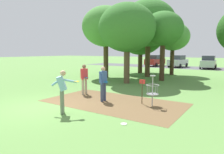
{
  "coord_description": "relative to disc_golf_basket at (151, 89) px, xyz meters",
  "views": [
    {
      "loc": [
        7.44,
        -5.61,
        2.44
      ],
      "look_at": [
        1.07,
        3.92,
        1.0
      ],
      "focal_mm": 32.78,
      "sensor_mm": 36.0,
      "label": 1
    }
  ],
  "objects": [
    {
      "name": "player_throwing",
      "position": [
        -2.47,
        -2.99,
        0.23
      ],
      "size": [
        1.1,
        0.64,
        1.71
      ],
      "color": "slate",
      "rests_on": "ground"
    },
    {
      "name": "disc_golf_basket",
      "position": [
        0.0,
        0.0,
        0.0
      ],
      "size": [
        0.98,
        0.58,
        1.39
      ],
      "color": "#9E9EA3",
      "rests_on": "ground"
    },
    {
      "name": "parked_car_center_right",
      "position": [
        -1.16,
        23.17,
        0.17
      ],
      "size": [
        2.2,
        4.32,
        1.84
      ],
      "color": "#B2B7BC",
      "rests_on": "ground"
    },
    {
      "name": "tree_mid_left",
      "position": [
        -2.43,
        7.96,
        3.48
      ],
      "size": [
        3.26,
        3.26,
        5.67
      ],
      "color": "#422D1E",
      "rests_on": "ground"
    },
    {
      "name": "player_waiting_left",
      "position": [
        -2.31,
        -0.49,
        0.21
      ],
      "size": [
        0.41,
        0.47,
        1.71
      ],
      "color": "#384260",
      "rests_on": "ground"
    },
    {
      "name": "tree_near_left",
      "position": [
        -7.68,
        7.29,
        3.94
      ],
      "size": [
        4.38,
        4.38,
        6.59
      ],
      "color": "#4C3823",
      "rests_on": "ground"
    },
    {
      "name": "tree_mid_center",
      "position": [
        -3.07,
        12.64,
        3.16
      ],
      "size": [
        3.37,
        3.37,
        5.38
      ],
      "color": "#422D1E",
      "rests_on": "ground"
    },
    {
      "name": "frisbee_by_tee",
      "position": [
        0.18,
        -2.72,
        -0.74
      ],
      "size": [
        0.22,
        0.22,
        0.02
      ],
      "primitive_type": "cylinder",
      "color": "white",
      "rests_on": "ground"
    },
    {
      "name": "parking_lot_strip",
      "position": [
        -3.9,
        23.56,
        -0.75
      ],
      "size": [
        36.0,
        6.0,
        0.01
      ],
      "primitive_type": "cube",
      "color": "#4C4C51",
      "rests_on": "ground"
    },
    {
      "name": "parked_car_leftmost",
      "position": [
        -9.45,
        23.92,
        0.17
      ],
      "size": [
        2.24,
        4.34,
        1.84
      ],
      "color": "maroon",
      "rests_on": "ground"
    },
    {
      "name": "parked_car_center_left",
      "position": [
        -5.61,
        23.7,
        0.17
      ],
      "size": [
        2.3,
        4.36,
        1.84
      ],
      "color": "#B2B7BC",
      "rests_on": "ground"
    },
    {
      "name": "dirt_tee_pad",
      "position": [
        -1.76,
        -0.43,
        -0.75
      ],
      "size": [
        6.62,
        3.67,
        0.01
      ],
      "primitive_type": "cube",
      "color": "brown",
      "rests_on": "ground"
    },
    {
      "name": "frisbee_mid_grass",
      "position": [
        -5.52,
        1.6,
        -0.74
      ],
      "size": [
        0.24,
        0.24,
        0.02
      ],
      "primitive_type": "cylinder",
      "color": "green",
      "rests_on": "ground"
    },
    {
      "name": "ground_plane",
      "position": [
        -3.9,
        -2.85,
        -0.75
      ],
      "size": [
        160.0,
        160.0,
        0.0
      ],
      "primitive_type": "plane",
      "color": "#5B8942"
    },
    {
      "name": "tree_near_right",
      "position": [
        -4.22,
        5.18,
        3.43
      ],
      "size": [
        4.29,
        4.29,
        6.03
      ],
      "color": "brown",
      "rests_on": "ground"
    },
    {
      "name": "tree_far_center",
      "position": [
        -6.65,
        12.52,
        3.47
      ],
      "size": [
        5.14,
        5.14,
        6.42
      ],
      "color": "#422D1E",
      "rests_on": "ground"
    },
    {
      "name": "player_foreground_watching",
      "position": [
        -4.15,
        0.21,
        0.21
      ],
      "size": [
        0.42,
        0.49,
        1.71
      ],
      "color": "tan",
      "rests_on": "ground"
    },
    {
      "name": "frisbee_far_left",
      "position": [
        -6.62,
        1.07,
        -0.74
      ],
      "size": [
        0.21,
        0.21,
        0.02
      ],
      "primitive_type": "cylinder",
      "color": "gold",
      "rests_on": "ground"
    },
    {
      "name": "tree_far_left",
      "position": [
        -4.57,
        9.83,
        4.29
      ],
      "size": [
        5.14,
        5.14,
        7.25
      ],
      "color": "#4C3823",
      "rests_on": "ground"
    }
  ]
}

